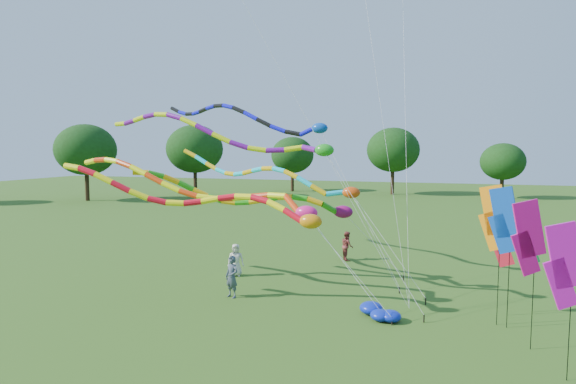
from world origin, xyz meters
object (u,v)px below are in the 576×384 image
(blue_nylon_heap, at_px, (384,310))
(person_c, at_px, (347,246))
(person_b, at_px, (232,277))
(tube_kite_orange, at_px, (212,190))
(tube_kite_red, at_px, (216,202))
(person_a, at_px, (236,260))

(blue_nylon_heap, bearing_deg, person_c, 109.17)
(blue_nylon_heap, relative_size, person_b, 0.81)
(tube_kite_orange, distance_m, blue_nylon_heap, 9.02)
(tube_kite_red, xyz_separation_m, person_a, (-1.26, 4.78, -3.57))
(person_a, distance_m, person_c, 7.09)
(person_a, height_order, person_c, person_c)
(person_c, bearing_deg, blue_nylon_heap, 173.72)
(blue_nylon_heap, height_order, person_a, person_a)
(person_a, bearing_deg, tube_kite_red, -96.53)
(blue_nylon_heap, relative_size, person_a, 0.90)
(blue_nylon_heap, xyz_separation_m, person_c, (-3.08, 8.86, 0.63))
(person_b, distance_m, person_c, 9.25)
(tube_kite_orange, height_order, person_c, tube_kite_orange)
(tube_kite_orange, relative_size, person_c, 9.00)
(tube_kite_red, height_order, person_c, tube_kite_red)
(tube_kite_red, distance_m, tube_kite_orange, 2.34)
(tube_kite_orange, bearing_deg, person_b, -15.16)
(blue_nylon_heap, bearing_deg, person_a, 155.19)
(tube_kite_orange, height_order, blue_nylon_heap, tube_kite_orange)
(blue_nylon_heap, bearing_deg, tube_kite_orange, 173.65)
(tube_kite_orange, bearing_deg, person_a, 101.79)
(tube_kite_red, relative_size, person_b, 7.36)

